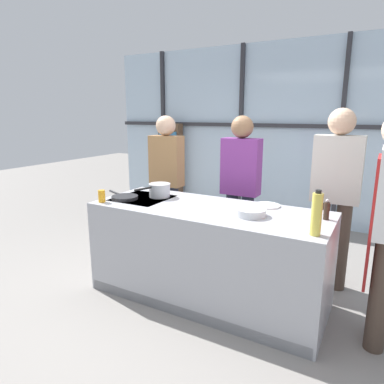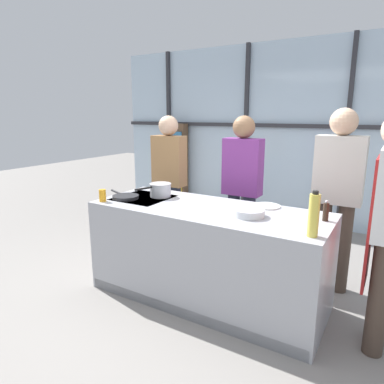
{
  "view_description": "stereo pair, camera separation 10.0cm",
  "coord_description": "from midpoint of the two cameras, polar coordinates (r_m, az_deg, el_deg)",
  "views": [
    {
      "loc": [
        1.34,
        -2.68,
        1.72
      ],
      "look_at": [
        -0.22,
        0.1,
        0.99
      ],
      "focal_mm": 32.0,
      "sensor_mm": 36.0,
      "label": 1
    },
    {
      "loc": [
        1.43,
        -2.63,
        1.72
      ],
      "look_at": [
        -0.22,
        0.1,
        0.99
      ],
      "focal_mm": 32.0,
      "sensor_mm": 36.0,
      "label": 2
    }
  ],
  "objects": [
    {
      "name": "ground_plane",
      "position": [
        3.45,
        3.26,
        -17.0
      ],
      "size": [
        18.0,
        18.0,
        0.0
      ],
      "primitive_type": "plane",
      "color": "gray"
    },
    {
      "name": "mixing_bowl",
      "position": [
        2.88,
        10.52,
        -3.38
      ],
      "size": [
        0.26,
        0.26,
        0.06
      ],
      "color": "silver",
      "rests_on": "demo_island"
    },
    {
      "name": "juice_glass_near",
      "position": [
        3.41,
        -13.89,
        -0.57
      ],
      "size": [
        0.07,
        0.07,
        0.12
      ],
      "primitive_type": "cylinder",
      "color": "orange",
      "rests_on": "demo_island"
    },
    {
      "name": "spectator_center_right",
      "position": [
        3.54,
        23.81,
        0.34
      ],
      "size": [
        0.44,
        0.25,
        1.78
      ],
      "rotation": [
        0.0,
        0.0,
        3.14
      ],
      "color": "#47382D",
      "rests_on": "ground_plane"
    },
    {
      "name": "saucepan",
      "position": [
        3.51,
        -4.51,
        0.39
      ],
      "size": [
        0.22,
        0.4,
        0.14
      ],
      "color": "silver",
      "rests_on": "demo_island"
    },
    {
      "name": "bookshelf",
      "position": [
        6.33,
        -2.25,
        4.34
      ],
      "size": [
        0.43,
        0.19,
        1.55
      ],
      "color": "brown",
      "rests_on": "ground_plane"
    },
    {
      "name": "oil_bottle",
      "position": [
        2.51,
        20.71,
        -3.62
      ],
      "size": [
        0.07,
        0.07,
        0.33
      ],
      "color": "#E0CC4C",
      "rests_on": "demo_island"
    },
    {
      "name": "white_plate",
      "position": [
        3.22,
        13.19,
        -2.29
      ],
      "size": [
        0.25,
        0.25,
        0.01
      ],
      "primitive_type": "cylinder",
      "color": "white",
      "rests_on": "demo_island"
    },
    {
      "name": "back_window_wall",
      "position": [
        5.59,
        17.0,
        9.13
      ],
      "size": [
        6.4,
        0.1,
        2.8
      ],
      "color": "silver",
      "rests_on": "ground_plane"
    },
    {
      "name": "demo_island",
      "position": [
        3.26,
        3.33,
        -10.21
      ],
      "size": [
        2.16,
        0.85,
        0.89
      ],
      "color": "#A8AAB2",
      "rests_on": "ground_plane"
    },
    {
      "name": "spectator_far_left",
      "position": [
        4.24,
        -3.15,
        2.84
      ],
      "size": [
        0.41,
        0.24,
        1.7
      ],
      "rotation": [
        0.0,
        0.0,
        3.14
      ],
      "color": "#232838",
      "rests_on": "ground_plane"
    },
    {
      "name": "frying_pan",
      "position": [
        3.49,
        -10.26,
        -0.77
      ],
      "size": [
        0.45,
        0.27,
        0.04
      ],
      "color": "#232326",
      "rests_on": "demo_island"
    },
    {
      "name": "pepper_grinder",
      "position": [
        2.93,
        22.33,
        -3.03
      ],
      "size": [
        0.05,
        0.05,
        0.17
      ],
      "color": "#332319",
      "rests_on": "demo_island"
    },
    {
      "name": "spectator_center_left",
      "position": [
        3.79,
        9.09,
        1.48
      ],
      "size": [
        0.42,
        0.24,
        1.7
      ],
      "rotation": [
        0.0,
        0.0,
        3.14
      ],
      "color": "#232838",
      "rests_on": "ground_plane"
    }
  ]
}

